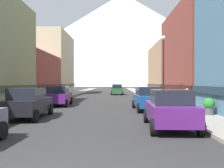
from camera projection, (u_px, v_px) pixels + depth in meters
sidewalk_left at (67, 95)px, 39.34m from camera, size 2.50×100.00×0.15m
sidewalk_right at (147, 95)px, 39.17m from camera, size 2.50×100.00×0.15m
storefront_left_2 at (18, 77)px, 34.51m from camera, size 9.26×12.66×6.02m
storefront_left_3 at (52, 65)px, 47.46m from camera, size 6.49×12.79×11.23m
storefront_right_2 at (207, 57)px, 27.04m from camera, size 7.52×13.55×9.90m
storefront_right_3 at (181, 71)px, 40.86m from camera, size 9.15×13.82×8.13m
car_left_1 at (28, 103)px, 14.80m from camera, size 2.15×4.44×1.78m
car_left_2 at (59, 96)px, 22.74m from camera, size 2.24×4.48×1.78m
car_right_0 at (170, 109)px, 11.47m from camera, size 2.20×4.46×1.78m
car_right_1 at (148, 98)px, 19.04m from camera, size 2.21×4.47×1.78m
car_driving_0 at (117, 89)px, 43.56m from camera, size 2.06×4.40×1.78m
car_driving_1 at (117, 89)px, 43.52m from camera, size 2.06×4.40×1.78m
potted_plant_1 at (209, 106)px, 15.27m from camera, size 0.69×0.69×1.02m
potted_plant_2 at (17, 101)px, 21.34m from camera, size 0.54×0.54×0.85m
pedestrian_0 at (187, 101)px, 17.36m from camera, size 0.36×0.36×1.54m
streetlamp_right at (163, 60)px, 21.09m from camera, size 0.36×0.36×5.86m
mountain_backdrop at (123, 39)px, 263.81m from camera, size 278.94×278.94×95.12m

